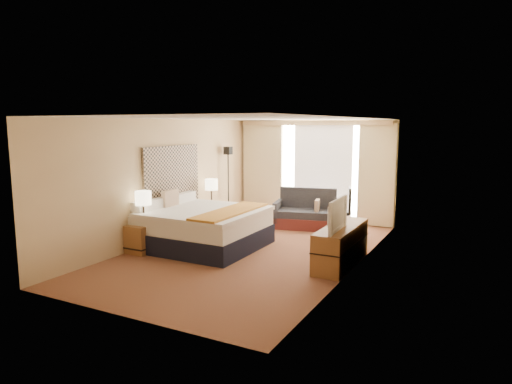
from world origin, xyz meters
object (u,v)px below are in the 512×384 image
at_px(media_dresser, 341,245).
at_px(bed, 202,227).
at_px(lamp_left, 143,199).
at_px(nightstand_left, 141,238).
at_px(nightstand_right, 212,216).
at_px(floor_lamp, 228,169).
at_px(television, 332,214).
at_px(lamp_right, 211,185).
at_px(loveseat, 307,215).
at_px(desk_chair, 343,214).

distance_m(media_dresser, bed, 2.90).
bearing_deg(lamp_left, nightstand_left, -126.58).
height_order(media_dresser, bed, bed).
bearing_deg(nightstand_right, floor_lamp, 92.02).
height_order(nightstand_left, media_dresser, media_dresser).
height_order(media_dresser, lamp_left, lamp_left).
relative_size(nightstand_left, media_dresser, 0.31).
height_order(nightstand_left, television, television).
xyz_separation_m(nightstand_left, media_dresser, (3.70, 1.05, 0.07)).
bearing_deg(lamp_right, lamp_left, -90.42).
relative_size(media_dresser, lamp_right, 2.80).
bearing_deg(nightstand_left, loveseat, 59.77).
bearing_deg(lamp_right, nightstand_right, 126.03).
bearing_deg(media_dresser, lamp_left, -164.73).
height_order(floor_lamp, television, floor_lamp).
distance_m(nightstand_left, floor_lamp, 3.52).
bearing_deg(nightstand_right, bed, -63.24).
xyz_separation_m(nightstand_left, nightstand_right, (0.00, 2.50, 0.00)).
distance_m(nightstand_left, nightstand_right, 2.50).
relative_size(nightstand_right, desk_chair, 0.50).
distance_m(lamp_left, television, 3.67).
bearing_deg(media_dresser, television, -97.33).
xyz_separation_m(lamp_left, television, (3.61, 0.61, -0.08)).
height_order(nightstand_left, lamp_left, lamp_left).
bearing_deg(desk_chair, lamp_left, -152.39).
distance_m(nightstand_left, lamp_left, 0.79).
xyz_separation_m(media_dresser, lamp_left, (-3.66, -1.00, 0.71)).
bearing_deg(floor_lamp, lamp_left, -88.83).
xyz_separation_m(bed, television, (2.84, -0.24, 0.57)).
bearing_deg(floor_lamp, television, -36.15).
relative_size(loveseat, lamp_left, 2.50).
bearing_deg(television, loveseat, 27.01).
xyz_separation_m(nightstand_right, loveseat, (2.07, 1.04, 0.04)).
height_order(nightstand_right, bed, bed).
bearing_deg(nightstand_left, desk_chair, 45.70).
height_order(floor_lamp, lamp_right, floor_lamp).
bearing_deg(nightstand_right, media_dresser, -21.40).
bearing_deg(bed, nightstand_left, -131.97).
bearing_deg(loveseat, television, -74.20).
bearing_deg(lamp_right, television, -26.13).
relative_size(nightstand_left, nightstand_right, 1.00).
xyz_separation_m(bed, loveseat, (1.26, 2.65, -0.10)).
relative_size(desk_chair, lamp_left, 1.66).
bearing_deg(nightstand_left, nightstand_right, 90.00).
relative_size(media_dresser, lamp_left, 2.73).
relative_size(nightstand_left, floor_lamp, 0.29).
xyz_separation_m(media_dresser, lamp_right, (-3.65, 1.37, 0.70)).
xyz_separation_m(nightstand_left, lamp_left, (0.04, 0.05, 0.78)).
relative_size(bed, lamp_right, 3.58).
xyz_separation_m(nightstand_right, television, (3.65, -1.84, 0.70)).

